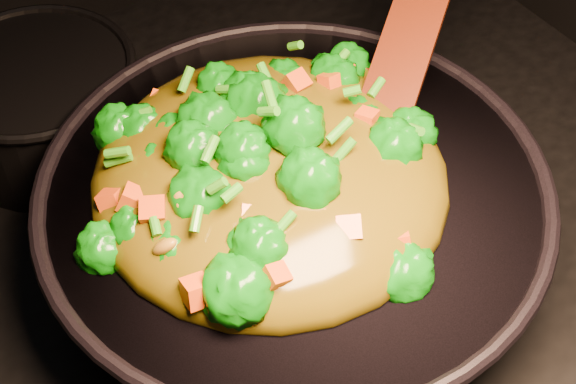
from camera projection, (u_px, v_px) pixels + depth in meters
wok at (294, 232)px, 0.86m from camera, size 0.53×0.53×0.13m
stir_fry at (269, 141)px, 0.77m from camera, size 0.39×0.39×0.11m
spatula at (403, 56)px, 0.84m from camera, size 0.29×0.23×0.14m
back_pot at (43, 107)px, 0.98m from camera, size 0.28×0.28×0.12m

